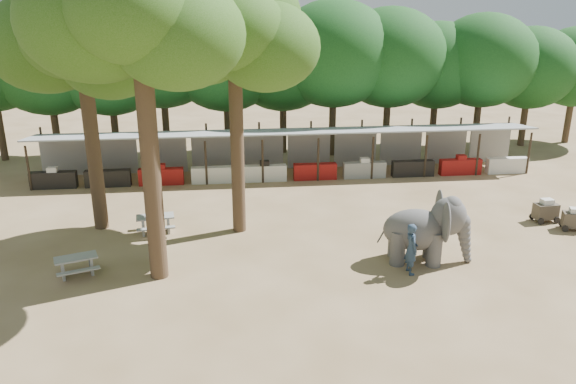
{
  "coord_description": "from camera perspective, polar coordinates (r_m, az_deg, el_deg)",
  "views": [
    {
      "loc": [
        -3.43,
        -16.6,
        9.37
      ],
      "look_at": [
        -1.0,
        5.0,
        2.0
      ],
      "focal_mm": 35.0,
      "sensor_mm": 36.0,
      "label": 1
    }
  ],
  "objects": [
    {
      "name": "ground",
      "position": [
        19.37,
        4.67,
        -10.27
      ],
      "size": [
        100.0,
        100.0,
        0.0
      ],
      "primitive_type": "plane",
      "color": "brown",
      "rests_on": "ground"
    },
    {
      "name": "vendor_stalls",
      "position": [
        31.71,
        0.01,
        3.76
      ],
      "size": [
        28.0,
        2.99,
        2.8
      ],
      "color": "#92969A",
      "rests_on": "ground"
    },
    {
      "name": "yard_tree_left",
      "position": [
        24.49,
        -20.6,
        14.85
      ],
      "size": [
        7.1,
        6.9,
        11.02
      ],
      "color": "#332316",
      "rests_on": "ground"
    },
    {
      "name": "yard_tree_center",
      "position": [
        18.98,
        -15.34,
        17.62
      ],
      "size": [
        7.1,
        6.9,
        12.04
      ],
      "color": "#332316",
      "rests_on": "ground"
    },
    {
      "name": "yard_tree_back",
      "position": [
        22.81,
        -5.92,
        16.56
      ],
      "size": [
        7.1,
        6.9,
        11.36
      ],
      "color": "#332316",
      "rests_on": "ground"
    },
    {
      "name": "backdrop_trees",
      "position": [
        35.97,
        -0.93,
        12.57
      ],
      "size": [
        46.46,
        5.95,
        8.33
      ],
      "color": "#332316",
      "rests_on": "ground"
    },
    {
      "name": "elephant",
      "position": [
        21.68,
        13.92,
        -3.66
      ],
      "size": [
        3.52,
        2.63,
        2.63
      ],
      "rotation": [
        0.0,
        0.0,
        -0.19
      ],
      "color": "#454342",
      "rests_on": "ground"
    },
    {
      "name": "handler",
      "position": [
        20.75,
        12.42,
        -5.65
      ],
      "size": [
        0.5,
        0.72,
        1.92
      ],
      "primitive_type": "imported",
      "rotation": [
        0.0,
        0.0,
        1.63
      ],
      "color": "#26384C",
      "rests_on": "ground"
    },
    {
      "name": "picnic_table_near",
      "position": [
        21.67,
        -20.69,
        -6.8
      ],
      "size": [
        1.81,
        1.72,
        0.73
      ],
      "rotation": [
        0.0,
        0.0,
        0.34
      ],
      "color": "gray",
      "rests_on": "ground"
    },
    {
      "name": "picnic_table_far",
      "position": [
        24.54,
        -13.3,
        -2.96
      ],
      "size": [
        1.73,
        1.6,
        0.78
      ],
      "rotation": [
        0.0,
        0.0,
        0.13
      ],
      "color": "gray",
      "rests_on": "ground"
    },
    {
      "name": "cart_front",
      "position": [
        27.65,
        24.71,
        -1.71
      ],
      "size": [
        1.14,
        0.79,
        1.07
      ],
      "rotation": [
        0.0,
        0.0,
        0.07
      ],
      "color": "#3B3228",
      "rests_on": "ground"
    },
    {
      "name": "cart_back",
      "position": [
        27.17,
        27.07,
        -2.48
      ],
      "size": [
        1.19,
        0.97,
        1.01
      ],
      "rotation": [
        0.0,
        0.0,
        -0.33
      ],
      "color": "#3B3228",
      "rests_on": "ground"
    }
  ]
}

